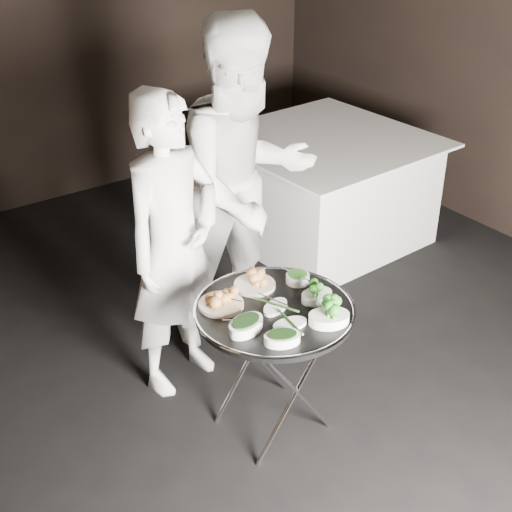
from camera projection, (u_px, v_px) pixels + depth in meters
floor at (252, 464)px, 3.54m from camera, size 6.00×7.00×0.05m
tray_stand at (274, 364)px, 3.56m from camera, size 0.48×0.41×0.71m
serving_tray at (274, 311)px, 3.40m from camera, size 0.78×0.78×0.04m
potato_plate_a at (221, 300)px, 3.39m from camera, size 0.23×0.23×0.08m
potato_plate_b at (255, 281)px, 3.55m from camera, size 0.21×0.21×0.08m
greens_bowl at (298, 277)px, 3.58m from camera, size 0.12×0.12×0.07m
asparagus_plate_a at (275, 306)px, 3.39m from camera, size 0.19×0.15×0.03m
asparagus_plate_b at (290, 323)px, 3.26m from camera, size 0.18×0.12×0.03m
spinach_bowl_a at (246, 324)px, 3.22m from camera, size 0.21×0.16×0.08m
spinach_bowl_b at (282, 337)px, 3.14m from camera, size 0.19×0.16×0.07m
broccoli_bowl_a at (317, 295)px, 3.44m from camera, size 0.17×0.13×0.07m
broccoli_bowl_b at (329, 316)px, 3.27m from camera, size 0.23×0.21×0.08m
serving_utensils at (269, 293)px, 3.42m from camera, size 0.57×0.41×0.01m
waiter_left at (174, 247)px, 3.70m from camera, size 0.69×0.54×1.68m
waiter_right at (246, 185)px, 4.07m from camera, size 0.96×0.76×1.92m
dining_table at (323, 189)px, 5.38m from camera, size 1.41×1.41×0.80m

